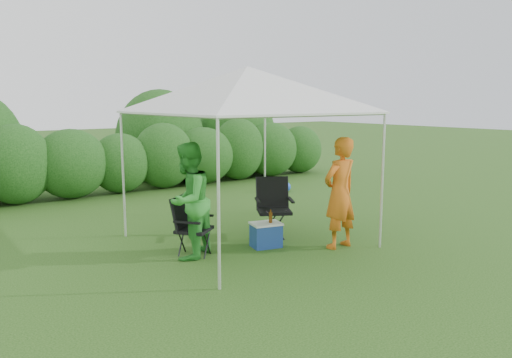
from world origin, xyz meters
TOP-DOWN VIEW (x-y plane):
  - ground at (0.00, 0.00)m, footprint 70.00×70.00m
  - hedge at (0.00, 6.00)m, footprint 13.45×1.53m
  - canopy at (0.00, 0.50)m, footprint 3.10×3.10m
  - chair_right at (0.60, 0.58)m, footprint 0.77×0.76m
  - chair_left at (-1.12, 0.45)m, footprint 0.71×0.70m
  - man at (0.98, -0.61)m, footprint 0.66×0.45m
  - woman at (-1.18, 0.34)m, footprint 1.05×1.00m
  - cooler at (0.06, 0.09)m, footprint 0.54×0.44m
  - bottle at (0.12, 0.05)m, footprint 0.06×0.06m
  - lawn_toy at (3.19, 3.79)m, footprint 0.63×0.52m

SIDE VIEW (x-z plane):
  - ground at x=0.00m, z-range 0.00..0.00m
  - lawn_toy at x=3.19m, z-range -0.01..0.31m
  - cooler at x=0.06m, z-range 0.00..0.39m
  - bottle at x=0.12m, z-range 0.39..0.61m
  - chair_left at x=-1.12m, z-range 0.06..0.95m
  - chair_right at x=0.60m, z-range 0.07..1.06m
  - hedge at x=0.00m, z-range -0.08..1.72m
  - woman at x=-1.18m, z-range 0.00..1.71m
  - man at x=0.98m, z-range 0.00..1.75m
  - canopy at x=0.00m, z-range 1.05..3.88m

